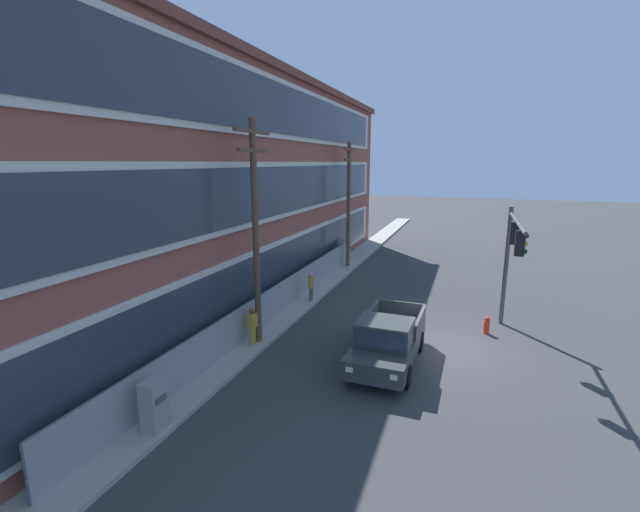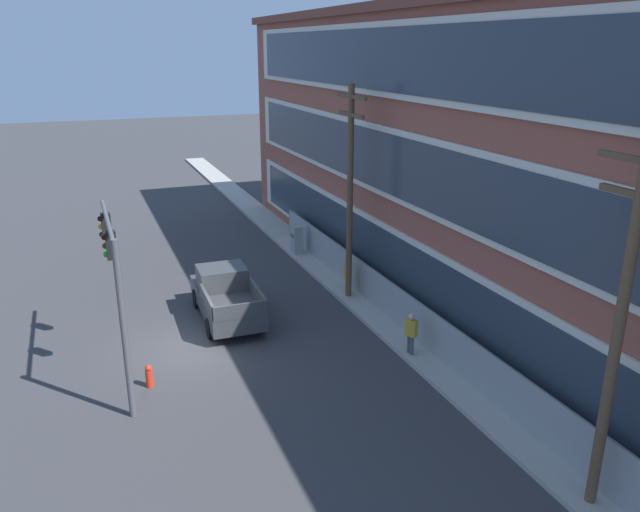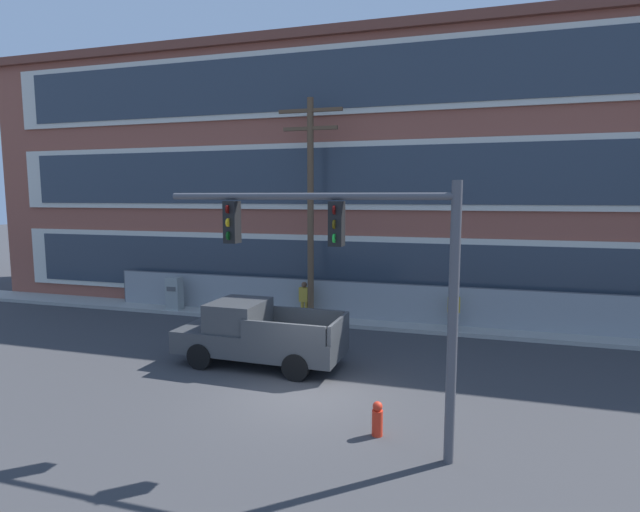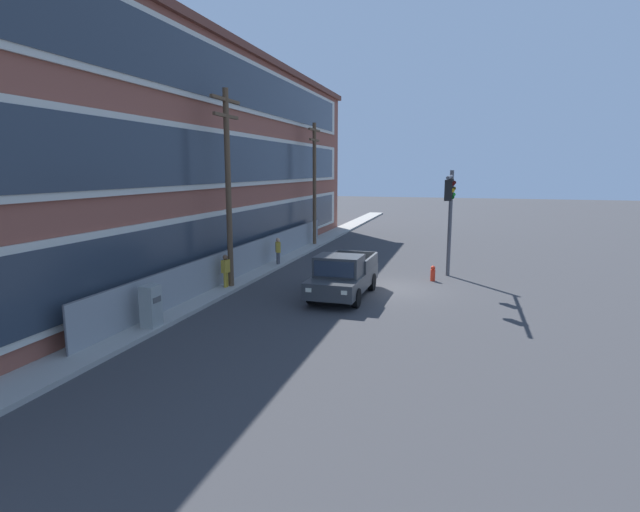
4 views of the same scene
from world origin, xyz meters
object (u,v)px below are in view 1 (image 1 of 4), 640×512
(traffic_signal_mast, at_px, (512,248))
(pickup_truck_dark_grey, at_px, (388,341))
(electrical_cabinet, at_px, (154,408))
(fire_hydrant, at_px, (487,325))
(utility_pole_midblock, at_px, (349,200))
(utility_pole_near_corner, at_px, (255,225))
(pedestrian_near_cabinet, at_px, (253,325))
(pedestrian_by_fence, at_px, (311,286))

(traffic_signal_mast, bearing_deg, pickup_truck_dark_grey, 134.08)
(traffic_signal_mast, distance_m, electrical_cabinet, 14.65)
(traffic_signal_mast, xyz_separation_m, fire_hydrant, (0.30, 0.69, -3.61))
(utility_pole_midblock, height_order, electrical_cabinet, utility_pole_midblock)
(utility_pole_near_corner, height_order, electrical_cabinet, utility_pole_near_corner)
(traffic_signal_mast, relative_size, pickup_truck_dark_grey, 1.15)
(traffic_signal_mast, relative_size, pedestrian_near_cabinet, 3.63)
(electrical_cabinet, height_order, pedestrian_by_fence, pedestrian_by_fence)
(utility_pole_near_corner, xyz_separation_m, utility_pole_midblock, (14.04, 0.12, -0.18))
(utility_pole_near_corner, relative_size, utility_pole_midblock, 1.03)
(utility_pole_midblock, relative_size, fire_hydrant, 11.36)
(utility_pole_near_corner, relative_size, pedestrian_near_cabinet, 5.42)
(electrical_cabinet, bearing_deg, pedestrian_near_cabinet, 1.97)
(pickup_truck_dark_grey, relative_size, fire_hydrant, 6.81)
(traffic_signal_mast, xyz_separation_m, pedestrian_by_fence, (1.64, 9.58, -3.01))
(utility_pole_near_corner, relative_size, pedestrian_by_fence, 5.42)
(traffic_signal_mast, distance_m, pickup_truck_dark_grey, 6.73)
(utility_pole_near_corner, relative_size, fire_hydrant, 11.74)
(pedestrian_near_cabinet, bearing_deg, fire_hydrant, -62.59)
(traffic_signal_mast, height_order, pedestrian_by_fence, traffic_signal_mast)
(pickup_truck_dark_grey, bearing_deg, electrical_cabinet, 140.17)
(pedestrian_near_cabinet, relative_size, pedestrian_by_fence, 1.00)
(traffic_signal_mast, height_order, electrical_cabinet, traffic_signal_mast)
(fire_hydrant, bearing_deg, utility_pole_midblock, 43.70)
(pedestrian_near_cabinet, bearing_deg, pickup_truck_dark_grey, -87.14)
(pickup_truck_dark_grey, xyz_separation_m, electrical_cabinet, (-6.39, 5.33, -0.12))
(pedestrian_by_fence, relative_size, fire_hydrant, 2.17)
(electrical_cabinet, bearing_deg, traffic_signal_mast, -42.38)
(traffic_signal_mast, height_order, utility_pole_near_corner, utility_pole_near_corner)
(electrical_cabinet, height_order, pedestrian_near_cabinet, pedestrian_near_cabinet)
(utility_pole_midblock, relative_size, electrical_cabinet, 5.44)
(electrical_cabinet, bearing_deg, pedestrian_by_fence, -0.30)
(pedestrian_near_cabinet, height_order, fire_hydrant, pedestrian_near_cabinet)
(pedestrian_near_cabinet, bearing_deg, utility_pole_near_corner, -18.73)
(pedestrian_by_fence, bearing_deg, pickup_truck_dark_grey, -137.84)
(utility_pole_near_corner, bearing_deg, pickup_truck_dark_grey, -90.47)
(pedestrian_by_fence, bearing_deg, fire_hydrant, -98.56)
(utility_pole_near_corner, distance_m, pedestrian_by_fence, 7.09)
(pedestrian_near_cabinet, xyz_separation_m, pedestrian_by_fence, (6.09, -0.27, 0.00))
(pickup_truck_dark_grey, height_order, utility_pole_midblock, utility_pole_midblock)
(utility_pole_near_corner, bearing_deg, utility_pole_midblock, 0.49)
(fire_hydrant, bearing_deg, pickup_truck_dark_grey, 140.99)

